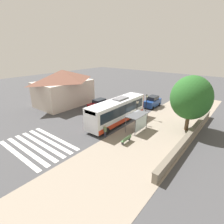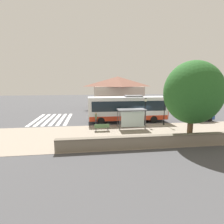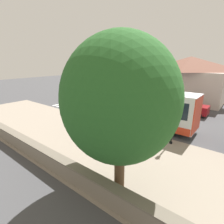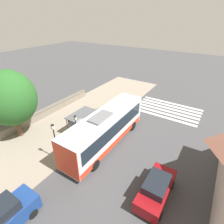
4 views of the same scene
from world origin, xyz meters
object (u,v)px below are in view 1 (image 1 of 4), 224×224
at_px(street_lamp_far, 137,110).
at_px(pedestrian, 105,130).
at_px(shade_tree, 191,98).
at_px(bus_shelter, 138,117).
at_px(street_lamp_near, 146,104).
at_px(bench, 126,139).
at_px(bus, 117,111).
at_px(parked_car_behind_bus, 152,102).
at_px(parked_car_far_lane, 99,104).

bearing_deg(street_lamp_far, pedestrian, 83.64).
bearing_deg(shade_tree, street_lamp_far, 18.84).
distance_m(bus_shelter, street_lamp_near, 5.00).
height_order(bus_shelter, shade_tree, shade_tree).
relative_size(street_lamp_near, shade_tree, 0.53).
distance_m(bench, street_lamp_far, 6.54).
xyz_separation_m(pedestrian, bench, (-2.91, -0.58, -0.53)).
xyz_separation_m(pedestrian, street_lamp_far, (-0.72, -6.50, 1.19)).
relative_size(bench, shade_tree, 0.23).
bearing_deg(bus, parked_car_behind_bus, -93.29).
bearing_deg(parked_car_far_lane, shade_tree, -176.60).
xyz_separation_m(bench, parked_car_behind_bus, (3.91, -14.70, 0.55)).
distance_m(street_lamp_near, parked_car_behind_bus, 6.59).
bearing_deg(parked_car_far_lane, street_lamp_far, 171.47).
relative_size(pedestrian, parked_car_far_lane, 0.39).
distance_m(shade_tree, parked_car_behind_bus, 11.28).
xyz_separation_m(bus, parked_car_far_lane, (6.75, -3.19, -1.07)).
distance_m(bench, street_lamp_near, 8.98).
distance_m(street_lamp_far, parked_car_far_lane, 9.28).
bearing_deg(street_lamp_far, parked_car_far_lane, -8.53).
bearing_deg(parked_car_behind_bus, bus_shelter, 106.36).
relative_size(parked_car_behind_bus, parked_car_far_lane, 0.98).
relative_size(bench, parked_car_far_lane, 0.40).
bearing_deg(parked_car_behind_bus, bus, 86.71).
distance_m(bus, bus_shelter, 3.85).
xyz_separation_m(bench, shade_tree, (-4.57, -8.22, 4.22)).
distance_m(bus_shelter, pedestrian, 4.94).
height_order(bus, bus_shelter, bus).
height_order(street_lamp_near, street_lamp_far, street_lamp_near).
height_order(bus, parked_car_behind_bus, bus).
bearing_deg(street_lamp_near, bench, 103.53).
distance_m(bench, parked_car_behind_bus, 15.22).
relative_size(bus_shelter, bench, 1.97).
bearing_deg(shade_tree, pedestrian, 49.66).
distance_m(pedestrian, parked_car_far_lane, 11.48).
bearing_deg(pedestrian, bus_shelter, -117.18).
bearing_deg(bus_shelter, bus, -5.42).
height_order(pedestrian, parked_car_far_lane, parked_car_far_lane).
xyz_separation_m(parked_car_behind_bus, parked_car_far_lane, (7.36, 7.41, -0.12)).
distance_m(bus, parked_car_far_lane, 7.54).
bearing_deg(shade_tree, parked_car_far_lane, 3.40).
xyz_separation_m(bus_shelter, street_lamp_far, (1.49, -2.19, 0.19)).
relative_size(pedestrian, shade_tree, 0.22).
height_order(bench, parked_car_far_lane, parked_car_far_lane).
xyz_separation_m(bench, parked_car_far_lane, (11.27, -7.28, 0.43)).
distance_m(parked_car_behind_bus, parked_car_far_lane, 10.44).
bearing_deg(bus, street_lamp_near, -119.14).
bearing_deg(bus_shelter, pedestrian, 62.82).
bearing_deg(parked_car_far_lane, bus_shelter, 161.42).
bearing_deg(street_lamp_near, parked_car_far_lane, 7.68).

